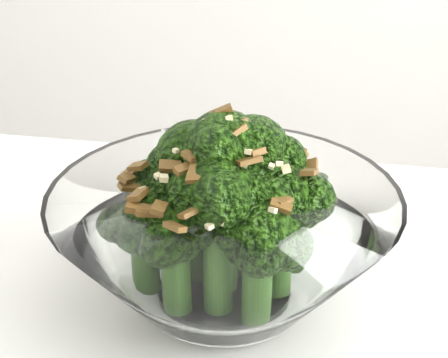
# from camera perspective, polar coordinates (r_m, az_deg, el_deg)

# --- Properties ---
(broccoli_dish) EXTENTS (0.24, 0.24, 0.15)m
(broccoli_dish) POSITION_cam_1_polar(r_m,az_deg,el_deg) (0.47, -0.03, -4.53)
(broccoli_dish) COLOR white
(broccoli_dish) RESTS_ON table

